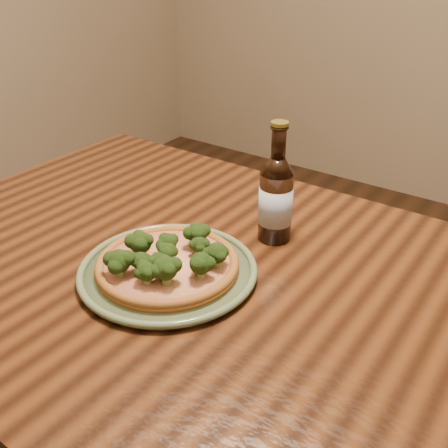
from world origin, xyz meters
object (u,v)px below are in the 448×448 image
Objects in this scene: plate at (168,270)px; beer_bottle at (276,198)px; pizza at (168,262)px; table at (262,333)px.

beer_bottle reaches higher than plate.
beer_bottle is at bearing 69.35° from pizza.
pizza is (-0.17, -0.06, 0.12)m from table.
beer_bottle is at bearing 115.57° from table.
beer_bottle reaches higher than pizza.
plate is at bearing 139.33° from pizza.
table is 4.89× the size of plate.
table is 6.48× the size of beer_bottle.
plate is 1.26× the size of pizza.
plate is 1.33× the size of beer_bottle.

